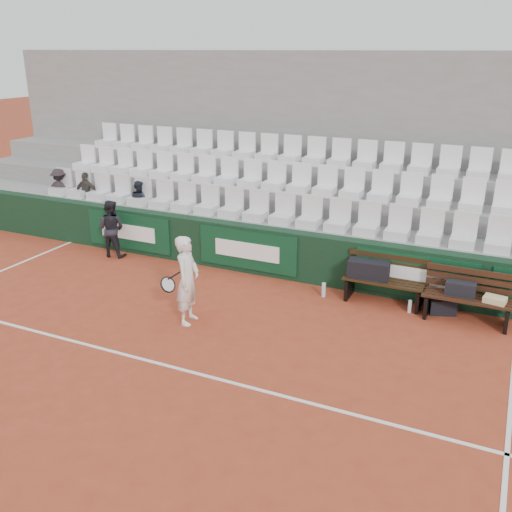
{
  "coord_description": "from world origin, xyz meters",
  "views": [
    {
      "loc": [
        4.64,
        -6.15,
        4.44
      ],
      "look_at": [
        0.66,
        2.4,
        1.0
      ],
      "focal_mm": 40.0,
      "sensor_mm": 36.0,
      "label": 1
    }
  ],
  "objects": [
    {
      "name": "ball_kid",
      "position": [
        -3.44,
        3.53,
        0.65
      ],
      "size": [
        0.7,
        0.58,
        1.3
      ],
      "primitive_type": "imported",
      "rotation": [
        0.0,
        0.0,
        3.29
      ],
      "color": "black",
      "rests_on": "ground"
    },
    {
      "name": "seat_row_back",
      "position": [
        0.0,
        6.35,
        2.21
      ],
      "size": [
        11.9,
        0.44,
        0.63
      ],
      "primitive_type": "cube",
      "color": "white",
      "rests_on": "grandstand_tier_back"
    },
    {
      "name": "grandstand_tier_back",
      "position": [
        0.0,
        6.53,
        0.95
      ],
      "size": [
        18.0,
        0.95,
        1.9
      ],
      "primitive_type": "cube",
      "color": "gray",
      "rests_on": "ground"
    },
    {
      "name": "water_bottle_near",
      "position": [
        1.62,
        3.39,
        0.14
      ],
      "size": [
        0.08,
        0.08,
        0.28
      ],
      "primitive_type": "cylinder",
      "color": "silver",
      "rests_on": "ground"
    },
    {
      "name": "sports_bag_left",
      "position": [
        2.4,
        3.6,
        0.61
      ],
      "size": [
        0.77,
        0.37,
        0.32
      ],
      "primitive_type": "cube",
      "rotation": [
        0.0,
        0.0,
        0.07
      ],
      "color": "black",
      "rests_on": "bench_left"
    },
    {
      "name": "spectator_a",
      "position": [
        -5.77,
        4.5,
        1.54
      ],
      "size": [
        0.75,
        0.51,
        1.08
      ],
      "primitive_type": "imported",
      "rotation": [
        0.0,
        0.0,
        3.32
      ],
      "color": "black",
      "rests_on": "grandstand_tier_front"
    },
    {
      "name": "sports_bag_ground",
      "position": [
        3.76,
        3.59,
        0.14
      ],
      "size": [
        0.53,
        0.42,
        0.28
      ],
      "primitive_type": "cube",
      "rotation": [
        0.0,
        0.0,
        0.36
      ],
      "color": "black",
      "rests_on": "ground"
    },
    {
      "name": "towel",
      "position": [
        4.6,
        3.4,
        0.5
      ],
      "size": [
        0.39,
        0.31,
        0.1
      ],
      "primitive_type": "cube",
      "rotation": [
        0.0,
        0.0,
        -0.16
      ],
      "color": "#D0BF86",
      "rests_on": "bench_right"
    },
    {
      "name": "back_barrier",
      "position": [
        0.07,
        3.99,
        0.5
      ],
      "size": [
        18.0,
        0.34,
        1.0
      ],
      "color": "#10311B",
      "rests_on": "ground"
    },
    {
      "name": "tennis_player",
      "position": [
        -0.15,
        1.4,
        0.77
      ],
      "size": [
        0.72,
        0.61,
        1.55
      ],
      "color": "white",
      "rests_on": "ground"
    },
    {
      "name": "spectator_c",
      "position": [
        -3.34,
        4.5,
        1.5
      ],
      "size": [
        0.57,
        0.5,
        1.0
      ],
      "primitive_type": "imported",
      "rotation": [
        0.0,
        0.0,
        2.85
      ],
      "color": "black",
      "rests_on": "grandstand_tier_front"
    },
    {
      "name": "sports_bag_right",
      "position": [
        4.04,
        3.48,
        0.57
      ],
      "size": [
        0.5,
        0.24,
        0.23
      ],
      "primitive_type": "cube",
      "rotation": [
        0.0,
        0.0,
        0.02
      ],
      "color": "black",
      "rests_on": "bench_right"
    },
    {
      "name": "bench_left",
      "position": [
        2.71,
        3.59,
        0.23
      ],
      "size": [
        1.5,
        0.56,
        0.45
      ],
      "primitive_type": "cube",
      "color": "#311E0E",
      "rests_on": "ground"
    },
    {
      "name": "spectator_b",
      "position": [
        -4.91,
        4.5,
        1.53
      ],
      "size": [
        0.66,
        0.39,
        1.06
      ],
      "primitive_type": "imported",
      "rotation": [
        0.0,
        0.0,
        3.37
      ],
      "color": "#37322C",
      "rests_on": "grandstand_tier_front"
    },
    {
      "name": "grandstand_rear_wall",
      "position": [
        0.0,
        7.15,
        2.2
      ],
      "size": [
        18.0,
        0.3,
        4.4
      ],
      "primitive_type": "cube",
      "color": "gray",
      "rests_on": "ground"
    },
    {
      "name": "court_baseline",
      "position": [
        0.0,
        0.0,
        0.0
      ],
      "size": [
        18.0,
        0.06,
        0.01
      ],
      "primitive_type": "cube",
      "color": "white",
      "rests_on": "ground"
    },
    {
      "name": "bench_right",
      "position": [
        4.17,
        3.43,
        0.23
      ],
      "size": [
        1.5,
        0.56,
        0.45
      ],
      "primitive_type": "cube",
      "color": "#371C10",
      "rests_on": "ground"
    },
    {
      "name": "water_bottle_far",
      "position": [
        3.23,
        3.38,
        0.12
      ],
      "size": [
        0.07,
        0.07,
        0.23
      ],
      "primitive_type": "cylinder",
      "color": "silver",
      "rests_on": "ground"
    },
    {
      "name": "grandstand_tier_front",
      "position": [
        0.0,
        4.62,
        0.5
      ],
      "size": [
        18.0,
        0.95,
        1.0
      ],
      "primitive_type": "cube",
      "color": "gray",
      "rests_on": "ground"
    },
    {
      "name": "seat_row_front",
      "position": [
        0.0,
        4.45,
        1.31
      ],
      "size": [
        11.9,
        0.44,
        0.63
      ],
      "primitive_type": "cube",
      "color": "silver",
      "rests_on": "grandstand_tier_front"
    },
    {
      "name": "seat_row_mid",
      "position": [
        0.0,
        5.4,
        1.77
      ],
      "size": [
        11.9,
        0.44,
        0.63
      ],
      "primitive_type": "cube",
      "color": "white",
      "rests_on": "grandstand_tier_mid"
    },
    {
      "name": "grandstand_tier_mid",
      "position": [
        0.0,
        5.58,
        0.72
      ],
      "size": [
        18.0,
        0.95,
        1.45
      ],
      "primitive_type": "cube",
      "color": "gray",
      "rests_on": "ground"
    },
    {
      "name": "ground",
      "position": [
        0.0,
        0.0,
        0.0
      ],
      "size": [
        80.0,
        80.0,
        0.0
      ],
      "primitive_type": "plane",
      "color": "#A23D24",
      "rests_on": "ground"
    }
  ]
}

